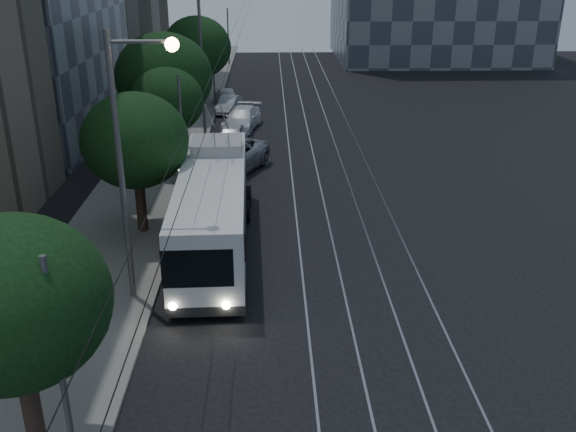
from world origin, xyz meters
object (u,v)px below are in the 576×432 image
(pickup_silver, at_px, (224,159))
(trolleybus, at_px, (213,207))
(streetlamp_far, at_px, (207,46))
(car_white_d, at_px, (227,98))
(streetlamp_near, at_px, (131,146))
(car_white_c, at_px, (228,105))
(car_white_a, at_px, (231,137))
(car_white_b, at_px, (242,118))

(pickup_silver, bearing_deg, trolleybus, -65.19)
(pickup_silver, xyz_separation_m, streetlamp_far, (-1.35, 7.97, 5.02))
(car_white_d, distance_m, streetlamp_near, 31.04)
(car_white_c, bearing_deg, pickup_silver, -77.26)
(car_white_a, xyz_separation_m, car_white_c, (-0.75, 9.86, -0.13))
(pickup_silver, height_order, car_white_a, pickup_silver)
(streetlamp_near, height_order, streetlamp_far, streetlamp_far)
(car_white_c, xyz_separation_m, streetlamp_near, (-1.32, -28.82, 5.01))
(streetlamp_near, bearing_deg, car_white_b, 83.89)
(car_white_c, bearing_deg, streetlamp_far, -85.56)
(pickup_silver, height_order, car_white_d, pickup_silver)
(pickup_silver, distance_m, streetlamp_near, 14.63)
(trolleybus, distance_m, car_white_c, 24.39)
(car_white_c, height_order, streetlamp_near, streetlamp_near)
(car_white_c, distance_m, car_white_d, 1.83)
(pickup_silver, xyz_separation_m, car_white_c, (-0.61, 15.09, -0.31))
(trolleybus, height_order, car_white_c, trolleybus)
(trolleybus, xyz_separation_m, pickup_silver, (-0.21, 9.26, -0.82))
(pickup_silver, height_order, car_white_c, pickup_silver)
(car_white_c, relative_size, car_white_d, 0.87)
(car_white_a, xyz_separation_m, car_white_d, (-0.97, 11.67, -0.02))
(trolleybus, distance_m, car_white_b, 19.38)
(car_white_d, xyz_separation_m, streetlamp_far, (-0.52, -8.93, 5.22))
(pickup_silver, distance_m, car_white_c, 15.11)
(trolleybus, height_order, car_white_d, trolleybus)
(trolleybus, relative_size, car_white_d, 2.99)
(pickup_silver, distance_m, car_white_a, 5.24)
(trolleybus, bearing_deg, car_white_d, 90.62)
(pickup_silver, bearing_deg, streetlamp_near, -74.50)
(car_white_a, distance_m, streetlamp_near, 19.69)
(car_white_b, height_order, car_white_c, car_white_b)
(pickup_silver, xyz_separation_m, car_white_d, (-0.83, 16.91, -0.20))
(pickup_silver, distance_m, streetlamp_far, 9.52)
(car_white_c, bearing_deg, trolleybus, -77.64)
(trolleybus, bearing_deg, car_white_c, 90.27)
(car_white_b, distance_m, car_white_c, 5.15)
(car_white_b, height_order, streetlamp_near, streetlamp_near)
(trolleybus, xyz_separation_m, car_white_b, (0.41, 19.35, -1.01))
(car_white_a, height_order, car_white_c, car_white_a)
(car_white_b, bearing_deg, streetlamp_far, -121.10)
(car_white_b, height_order, car_white_d, car_white_b)
(car_white_a, distance_m, car_white_c, 9.89)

